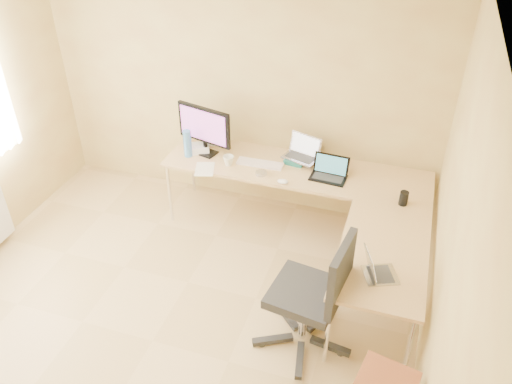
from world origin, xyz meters
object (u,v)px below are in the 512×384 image
(keyboard, at_px, (260,164))
(water_bottle, at_px, (187,143))
(laptop_center, at_px, (301,149))
(monitor, at_px, (205,131))
(mug, at_px, (229,161))
(desk_fan, at_px, (211,131))
(office_chair, at_px, (305,297))
(laptop_return, at_px, (382,266))
(desk_main, at_px, (294,198))
(desk_return, at_px, (377,285))
(laptop_black, at_px, (329,169))

(keyboard, xyz_separation_m, water_bottle, (-0.75, -0.06, 0.13))
(laptop_center, xyz_separation_m, water_bottle, (-1.13, -0.24, -0.01))
(monitor, height_order, mug, monitor)
(desk_fan, bearing_deg, keyboard, -1.33)
(water_bottle, height_order, office_chair, office_chair)
(water_bottle, bearing_deg, mug, -5.04)
(laptop_center, xyz_separation_m, laptop_return, (0.97, -1.42, -0.06))
(desk_main, distance_m, keyboard, 0.52)
(desk_return, xyz_separation_m, desk_fan, (-1.96, 1.20, 0.53))
(mug, height_order, water_bottle, water_bottle)
(monitor, distance_m, keyboard, 0.66)
(monitor, xyz_separation_m, office_chair, (1.42, -1.45, -0.49))
(desk_return, bearing_deg, monitor, 152.72)
(keyboard, relative_size, laptop_return, 1.63)
(laptop_center, distance_m, desk_fan, 1.00)
(laptop_center, height_order, keyboard, laptop_center)
(water_bottle, bearing_deg, laptop_center, 11.85)
(desk_main, xyz_separation_m, laptop_return, (0.98, -1.28, 0.46))
(laptop_center, bearing_deg, office_chair, -57.19)
(keyboard, height_order, laptop_return, laptop_return)
(laptop_black, distance_m, water_bottle, 1.46)
(laptop_center, xyz_separation_m, keyboard, (-0.38, -0.17, -0.14))
(desk_return, distance_m, laptop_center, 1.57)
(water_bottle, height_order, desk_fan, desk_fan)
(laptop_black, bearing_deg, laptop_return, -57.98)
(desk_main, distance_m, monitor, 1.15)
(laptop_center, relative_size, water_bottle, 1.18)
(desk_main, distance_m, laptop_center, 0.54)
(office_chair, bearing_deg, monitor, 142.60)
(laptop_return, relative_size, office_chair, 0.26)
(laptop_return, bearing_deg, desk_fan, 30.32)
(desk_return, relative_size, water_bottle, 4.46)
(desk_return, bearing_deg, mug, 152.39)
(water_bottle, height_order, laptop_return, water_bottle)
(keyboard, bearing_deg, laptop_center, 23.30)
(laptop_center, bearing_deg, keyboard, -137.87)
(desk_main, height_order, water_bottle, water_bottle)
(desk_main, bearing_deg, keyboard, -173.46)
(mug, bearing_deg, laptop_center, 22.39)
(desk_return, height_order, desk_fan, desk_fan)
(laptop_black, relative_size, keyboard, 0.73)
(desk_main, distance_m, desk_return, 1.40)
(water_bottle, relative_size, office_chair, 0.26)
(desk_fan, bearing_deg, laptop_return, -17.16)
(laptop_center, bearing_deg, monitor, -155.00)
(laptop_black, height_order, water_bottle, water_bottle)
(laptop_return, bearing_deg, laptop_black, 5.41)
(laptop_black, bearing_deg, monitor, -179.60)
(desk_main, height_order, desk_return, same)
(monitor, xyz_separation_m, laptop_center, (0.98, 0.13, -0.11))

